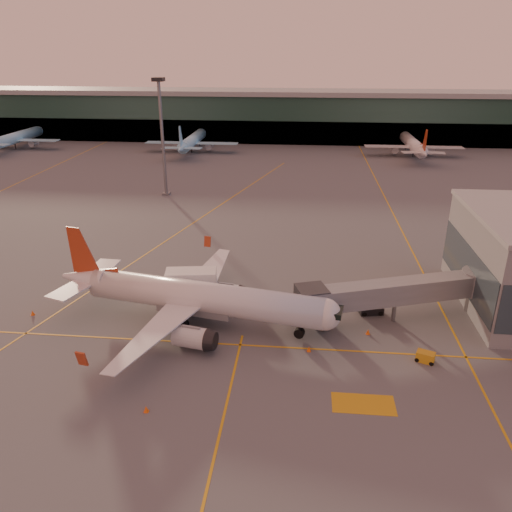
# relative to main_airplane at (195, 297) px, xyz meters

# --- Properties ---
(ground) EXTENTS (600.00, 600.00, 0.00)m
(ground) POSITION_rel_main_airplane_xyz_m (1.09, -9.37, -3.55)
(ground) COLOR #4C4F54
(ground) RESTS_ON ground
(taxi_markings) EXTENTS (100.12, 173.00, 0.01)m
(taxi_markings) POSITION_rel_main_airplane_xyz_m (-6.24, 35.12, -3.54)
(taxi_markings) COLOR #CB9013
(taxi_markings) RESTS_ON ground
(terminal) EXTENTS (400.00, 20.00, 17.60)m
(terminal) POSITION_rel_main_airplane_xyz_m (1.09, 132.43, 5.21)
(terminal) COLOR #19382D
(terminal) RESTS_ON ground
(mast_west_near) EXTENTS (2.40, 2.40, 25.60)m
(mast_west_near) POSITION_rel_main_airplane_xyz_m (-18.91, 56.63, 11.31)
(mast_west_near) COLOR slate
(mast_west_near) RESTS_ON ground
(distant_aircraft_row) EXTENTS (225.00, 34.00, 13.00)m
(distant_aircraft_row) POSITION_rel_main_airplane_xyz_m (-52.66, 108.63, -3.55)
(distant_aircraft_row) COLOR #90D2F1
(distant_aircraft_row) RESTS_ON ground
(main_airplane) EXTENTS (36.01, 32.69, 10.92)m
(main_airplane) POSITION_rel_main_airplane_xyz_m (0.00, 0.00, 0.00)
(main_airplane) COLOR silver
(main_airplane) RESTS_ON ground
(jet_bridge) EXTENTS (25.41, 11.08, 5.55)m
(jet_bridge) POSITION_rel_main_airplane_xyz_m (25.58, 3.49, 0.24)
(jet_bridge) COLOR slate
(jet_bridge) RESTS_ON ground
(catering_truck) EXTENTS (6.81, 3.70, 5.02)m
(catering_truck) POSITION_rel_main_airplane_xyz_m (-1.29, 4.45, -0.70)
(catering_truck) COLOR red
(catering_truck) RESTS_ON ground
(gpu_cart) EXTENTS (2.24, 1.82, 1.14)m
(gpu_cart) POSITION_rel_main_airplane_xyz_m (26.41, -5.61, -3.00)
(gpu_cart) COLOR gold
(gpu_cart) RESTS_ON ground
(pushback_tug) EXTENTS (3.20, 2.13, 1.52)m
(pushback_tug) POSITION_rel_main_airplane_xyz_m (21.77, 4.59, -2.93)
(pushback_tug) COLOR black
(pushback_tug) RESTS_ON ground
(cone_nose) EXTENTS (0.50, 0.50, 0.63)m
(cone_nose) POSITION_rel_main_airplane_xyz_m (20.87, -0.54, -3.25)
(cone_nose) COLOR #F85B0D
(cone_nose) RESTS_ON ground
(cone_tail) EXTENTS (0.49, 0.49, 0.63)m
(cone_tail) POSITION_rel_main_airplane_xyz_m (-21.05, -0.06, -3.25)
(cone_tail) COLOR #F85B0D
(cone_tail) RESTS_ON ground
(cone_wing_right) EXTENTS (0.50, 0.50, 0.64)m
(cone_wing_right) POSITION_rel_main_airplane_xyz_m (-1.21, -16.45, -3.24)
(cone_wing_right) COLOR #F85B0D
(cone_wing_right) RESTS_ON ground
(cone_wing_left) EXTENTS (0.42, 0.42, 0.53)m
(cone_wing_left) POSITION_rel_main_airplane_xyz_m (-0.95, 17.79, -3.29)
(cone_wing_left) COLOR #F85B0D
(cone_wing_left) RESTS_ON ground
(cone_fwd) EXTENTS (0.48, 0.48, 0.61)m
(cone_fwd) POSITION_rel_main_airplane_xyz_m (13.90, -4.89, -3.26)
(cone_fwd) COLOR #F85B0D
(cone_fwd) RESTS_ON ground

